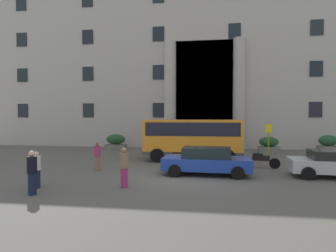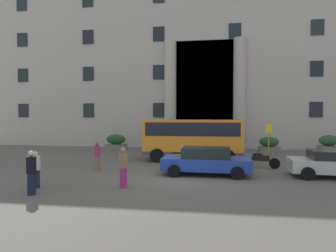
{
  "view_description": "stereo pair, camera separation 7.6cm",
  "coord_description": "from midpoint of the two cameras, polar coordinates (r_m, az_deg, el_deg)",
  "views": [
    {
      "loc": [
        1.28,
        -13.89,
        2.97
      ],
      "look_at": [
        -1.63,
        6.3,
        2.29
      ],
      "focal_mm": 30.78,
      "sensor_mm": 36.0,
      "label": 1
    },
    {
      "loc": [
        1.36,
        -13.88,
        2.97
      ],
      "look_at": [
        -1.63,
        6.3,
        2.29
      ],
      "focal_mm": 30.78,
      "sensor_mm": 36.0,
      "label": 2
    }
  ],
  "objects": [
    {
      "name": "ground_plane",
      "position": [
        14.27,
        2.76,
        -10.34
      ],
      "size": [
        80.0,
        64.0,
        0.12
      ],
      "primitive_type": "cube",
      "color": "#55524A"
    },
    {
      "name": "office_building_facade",
      "position": [
        31.8,
        5.84,
        11.19
      ],
      "size": [
        43.76,
        9.79,
        16.22
      ],
      "color": "#B1A99F",
      "rests_on": "ground_plane"
    },
    {
      "name": "orange_minibus",
      "position": [
        19.46,
        4.83,
        -2.02
      ],
      "size": [
        6.47,
        2.72,
        2.74
      ],
      "rotation": [
        0.0,
        0.0,
        0.02
      ],
      "color": "orange",
      "rests_on": "ground_plane"
    },
    {
      "name": "bus_stop_sign",
      "position": [
        21.4,
        19.19,
        -2.08
      ],
      "size": [
        0.44,
        0.08,
        2.44
      ],
      "color": "#919713",
      "rests_on": "ground_plane"
    },
    {
      "name": "hedge_planter_far_west",
      "position": [
        25.96,
        -10.39,
        -3.2
      ],
      "size": [
        1.79,
        0.89,
        1.39
      ],
      "color": "#6B6A5A",
      "rests_on": "ground_plane"
    },
    {
      "name": "hedge_planter_entrance_right",
      "position": [
        24.45,
        2.24,
        -3.18
      ],
      "size": [
        2.06,
        0.99,
        1.65
      ],
      "color": "slate",
      "rests_on": "ground_plane"
    },
    {
      "name": "hedge_planter_east",
      "position": [
        26.28,
        29.08,
        -3.24
      ],
      "size": [
        1.55,
        0.95,
        1.49
      ],
      "color": "#72625C",
      "rests_on": "ground_plane"
    },
    {
      "name": "hedge_planter_west",
      "position": [
        24.9,
        10.79,
        -3.42
      ],
      "size": [
        1.41,
        0.99,
        1.39
      ],
      "color": "gray",
      "rests_on": "ground_plane"
    },
    {
      "name": "hedge_planter_far_east",
      "position": [
        25.11,
        19.25,
        -3.55
      ],
      "size": [
        1.63,
        0.98,
        1.3
      ],
      "color": "slate",
      "rests_on": "ground_plane"
    },
    {
      "name": "parked_estate_mid",
      "position": [
        14.85,
        7.47,
        -6.83
      ],
      "size": [
        4.47,
        2.1,
        1.39
      ],
      "rotation": [
        0.0,
        0.0,
        -0.04
      ],
      "color": "#1E3B9C",
      "rests_on": "ground_plane"
    },
    {
      "name": "parked_compact_extra",
      "position": [
        16.18,
        30.09,
        -6.44
      ],
      "size": [
        4.28,
        2.19,
        1.32
      ],
      "rotation": [
        0.0,
        0.0,
        -0.07
      ],
      "color": "#B4B7B5",
      "rests_on": "ground_plane"
    },
    {
      "name": "motorcycle_near_kerb",
      "position": [
        17.24,
        2.13,
        -6.47
      ],
      "size": [
        1.93,
        0.58,
        0.89
      ],
      "rotation": [
        0.0,
        0.0,
        0.16
      ],
      "color": "black",
      "rests_on": "ground_plane"
    },
    {
      "name": "scooter_by_planter",
      "position": [
        17.53,
        17.67,
        -6.4
      ],
      "size": [
        2.06,
        0.74,
        0.89
      ],
      "rotation": [
        0.0,
        0.0,
        -0.25
      ],
      "color": "black",
      "rests_on": "ground_plane"
    },
    {
      "name": "pedestrian_child_trailing",
      "position": [
        12.14,
        -25.49,
        -8.35
      ],
      "size": [
        0.36,
        0.36,
        1.68
      ],
      "rotation": [
        0.0,
        0.0,
        4.91
      ],
      "color": "#151D35",
      "rests_on": "ground_plane"
    },
    {
      "name": "pedestrian_man_crossing",
      "position": [
        13.24,
        -24.75,
        -7.87
      ],
      "size": [
        0.36,
        0.36,
        1.52
      ],
      "rotation": [
        0.0,
        0.0,
        2.11
      ],
      "color": "#1B2533",
      "rests_on": "ground_plane"
    },
    {
      "name": "pedestrian_woman_dark_dress",
      "position": [
        12.25,
        -8.87,
        -8.08
      ],
      "size": [
        0.36,
        0.36,
        1.68
      ],
      "rotation": [
        0.0,
        0.0,
        2.63
      ],
      "color": "#9B2A67",
      "rests_on": "ground_plane"
    },
    {
      "name": "pedestrian_man_red_shirt",
      "position": [
        16.47,
        -13.94,
        -5.83
      ],
      "size": [
        0.36,
        0.36,
        1.54
      ],
      "rotation": [
        0.0,
        0.0,
        1.28
      ],
      "color": "#875D44",
      "rests_on": "ground_plane"
    }
  ]
}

